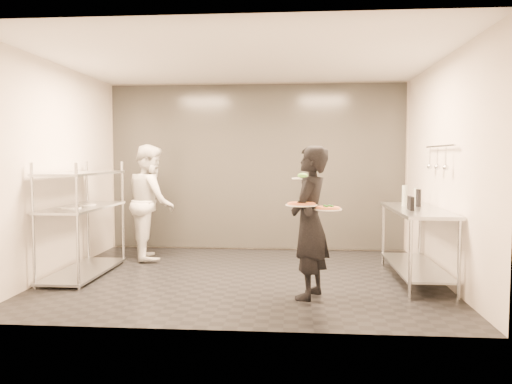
# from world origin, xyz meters

# --- Properties ---
(room_shell) EXTENTS (5.00, 4.00, 2.80)m
(room_shell) POSITION_xyz_m (0.00, 1.18, 1.40)
(room_shell) COLOR black
(room_shell) RESTS_ON ground
(pass_rack) EXTENTS (0.60, 1.60, 1.50)m
(pass_rack) POSITION_xyz_m (-2.15, -0.00, 0.77)
(pass_rack) COLOR #B6B9BE
(pass_rack) RESTS_ON ground
(prep_counter) EXTENTS (0.60, 1.80, 0.92)m
(prep_counter) POSITION_xyz_m (2.18, 0.00, 0.63)
(prep_counter) COLOR #B6B9BE
(prep_counter) RESTS_ON ground
(utensil_rail) EXTENTS (0.07, 1.20, 0.31)m
(utensil_rail) POSITION_xyz_m (2.43, -0.00, 1.55)
(utensil_rail) COLOR #B6B9BE
(utensil_rail) RESTS_ON room_shell
(waiter) EXTENTS (0.59, 0.72, 1.69)m
(waiter) POSITION_xyz_m (0.82, -0.87, 0.84)
(waiter) COLOR black
(waiter) RESTS_ON ground
(chef) EXTENTS (0.92, 1.03, 1.76)m
(chef) POSITION_xyz_m (-1.55, 1.10, 0.88)
(chef) COLOR silver
(chef) RESTS_ON ground
(pizza_plate_near) EXTENTS (0.34, 0.34, 0.05)m
(pizza_plate_near) POSITION_xyz_m (0.73, -1.06, 1.06)
(pizza_plate_near) COLOR silver
(pizza_plate_near) RESTS_ON waiter
(pizza_plate_far) EXTENTS (0.30, 0.30, 0.05)m
(pizza_plate_far) POSITION_xyz_m (1.00, -1.06, 1.02)
(pizza_plate_far) COLOR silver
(pizza_plate_far) RESTS_ON waiter
(salad_plate) EXTENTS (0.26, 0.26, 0.07)m
(salad_plate) POSITION_xyz_m (0.74, -0.53, 1.34)
(salad_plate) COLOR silver
(salad_plate) RESTS_ON waiter
(pos_monitor) EXTENTS (0.06, 0.23, 0.17)m
(pos_monitor) POSITION_xyz_m (2.06, -0.20, 1.00)
(pos_monitor) COLOR black
(pos_monitor) RESTS_ON prep_counter
(bottle_green) EXTENTS (0.08, 0.08, 0.27)m
(bottle_green) POSITION_xyz_m (2.12, 0.40, 1.06)
(bottle_green) COLOR gray
(bottle_green) RESTS_ON prep_counter
(bottle_clear) EXTENTS (0.07, 0.07, 0.23)m
(bottle_clear) POSITION_xyz_m (2.30, 0.57, 1.03)
(bottle_clear) COLOR gray
(bottle_clear) RESTS_ON prep_counter
(bottle_dark) EXTENTS (0.07, 0.07, 0.23)m
(bottle_dark) POSITION_xyz_m (2.26, 0.24, 1.03)
(bottle_dark) COLOR black
(bottle_dark) RESTS_ON prep_counter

